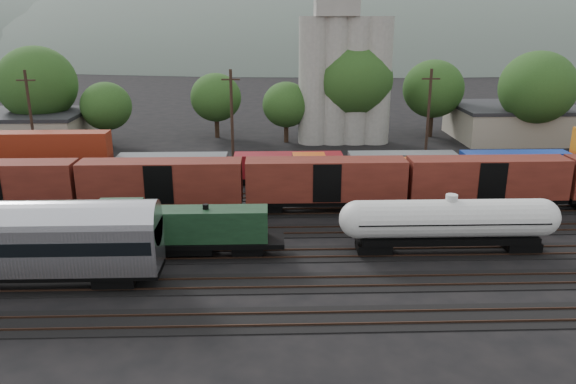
{
  "coord_description": "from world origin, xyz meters",
  "views": [
    {
      "loc": [
        -7.41,
        -45.66,
        17.95
      ],
      "look_at": [
        -5.85,
        2.0,
        3.0
      ],
      "focal_mm": 35.0,
      "sensor_mm": 36.0,
      "label": 1
    }
  ],
  "objects_px": {
    "orange_locomotive": "(349,174)",
    "grain_silo": "(344,65)",
    "green_locomotive": "(171,228)",
    "tank_car_a": "(450,221)"
  },
  "relations": [
    {
      "from": "orange_locomotive",
      "to": "grain_silo",
      "type": "height_order",
      "value": "grain_silo"
    },
    {
      "from": "green_locomotive",
      "to": "grain_silo",
      "type": "height_order",
      "value": "grain_silo"
    },
    {
      "from": "green_locomotive",
      "to": "grain_silo",
      "type": "distance_m",
      "value": 45.81
    },
    {
      "from": "orange_locomotive",
      "to": "tank_car_a",
      "type": "bearing_deg",
      "value": -68.72
    },
    {
      "from": "green_locomotive",
      "to": "grain_silo",
      "type": "xyz_separation_m",
      "value": [
        18.42,
        41.0,
        8.86
      ]
    },
    {
      "from": "tank_car_a",
      "to": "orange_locomotive",
      "type": "xyz_separation_m",
      "value": [
        -5.84,
        15.0,
        -0.32
      ]
    },
    {
      "from": "green_locomotive",
      "to": "grain_silo",
      "type": "relative_size",
      "value": 0.54
    },
    {
      "from": "green_locomotive",
      "to": "orange_locomotive",
      "type": "distance_m",
      "value": 21.82
    },
    {
      "from": "green_locomotive",
      "to": "orange_locomotive",
      "type": "xyz_separation_m",
      "value": [
        15.84,
        15.0,
        -0.01
      ]
    },
    {
      "from": "tank_car_a",
      "to": "grain_silo",
      "type": "xyz_separation_m",
      "value": [
        -3.27,
        41.0,
        8.55
      ]
    }
  ]
}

